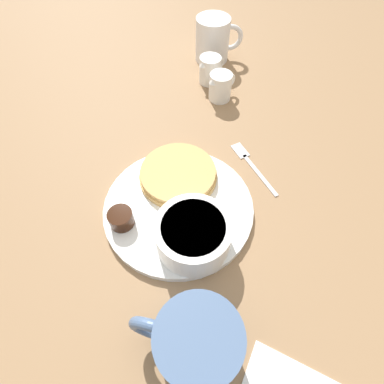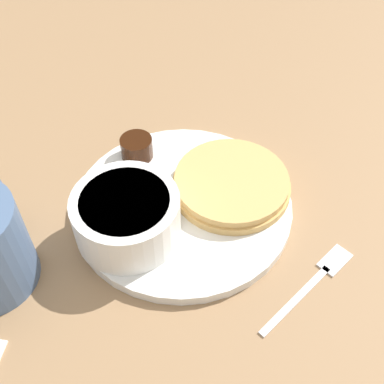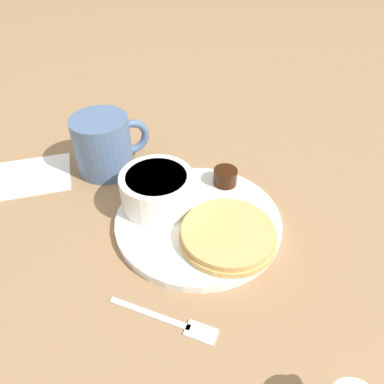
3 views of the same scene
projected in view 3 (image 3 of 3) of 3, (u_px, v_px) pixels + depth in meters
name	position (u px, v px, depth m)	size (l,w,h in m)	color
ground_plane	(198.00, 224.00, 0.54)	(4.00, 4.00, 0.00)	#93704C
plate	(198.00, 221.00, 0.53)	(0.24, 0.24, 0.01)	white
pancake_stack	(228.00, 235.00, 0.49)	(0.13, 0.13, 0.02)	tan
bowl	(157.00, 189.00, 0.54)	(0.11, 0.11, 0.05)	white
syrup_cup	(225.00, 177.00, 0.58)	(0.04, 0.04, 0.03)	black
butter_ramekin	(154.00, 186.00, 0.56)	(0.05, 0.05, 0.04)	white
coffee_mug	(104.00, 144.00, 0.61)	(0.13, 0.09, 0.10)	slate
fork	(175.00, 322.00, 0.42)	(0.10, 0.10, 0.00)	silver
napkin	(27.00, 176.00, 0.62)	(0.15, 0.12, 0.00)	white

